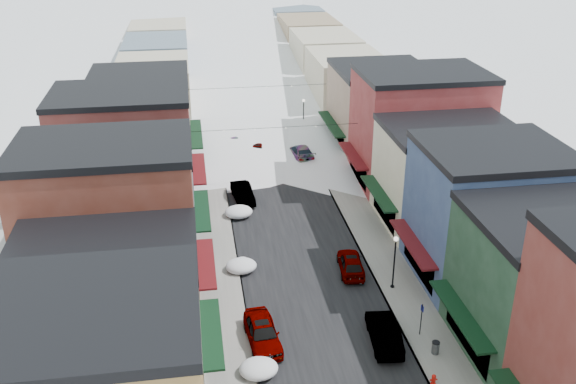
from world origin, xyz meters
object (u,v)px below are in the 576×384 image
object	(u,v)px
fire_hydrant	(434,380)
trash_can	(435,347)
car_silver_sedan	(263,332)
car_dark_hatch	(243,193)
car_green_sedan	(384,333)
streetlamp_near	(395,256)

from	to	relation	value
fire_hydrant	trash_can	world-z (taller)	trash_can
car_silver_sedan	car_dark_hatch	bearing A→B (deg)	83.40
car_dark_hatch	car_green_sedan	world-z (taller)	car_green_sedan
car_silver_sedan	car_green_sedan	size ratio (longest dim) A/B	1.01
car_silver_sedan	car_green_sedan	bearing A→B (deg)	-13.39
car_green_sedan	streetlamp_near	size ratio (longest dim) A/B	1.16
car_silver_sedan	trash_can	bearing A→B (deg)	-19.84
car_silver_sedan	car_green_sedan	world-z (taller)	car_silver_sedan
fire_hydrant	car_green_sedan	bearing A→B (deg)	110.76
car_dark_hatch	car_green_sedan	size ratio (longest dim) A/B	0.95
car_silver_sedan	trash_can	distance (m)	11.05
car_green_sedan	fire_hydrant	world-z (taller)	car_green_sedan
trash_can	streetlamp_near	size ratio (longest dim) A/B	0.20
car_green_sedan	fire_hydrant	distance (m)	4.81
car_green_sedan	streetlamp_near	bearing A→B (deg)	-106.99
car_dark_hatch	trash_can	bearing A→B (deg)	-74.80
car_silver_sedan	trash_can	xyz separation A→B (m)	(10.67, -2.87, -0.26)
car_dark_hatch	fire_hydrant	distance (m)	28.98
streetlamp_near	car_green_sedan	bearing A→B (deg)	-112.18
car_silver_sedan	car_dark_hatch	world-z (taller)	car_silver_sedan
car_silver_sedan	streetlamp_near	distance (m)	11.57
fire_hydrant	streetlamp_near	distance (m)	10.86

